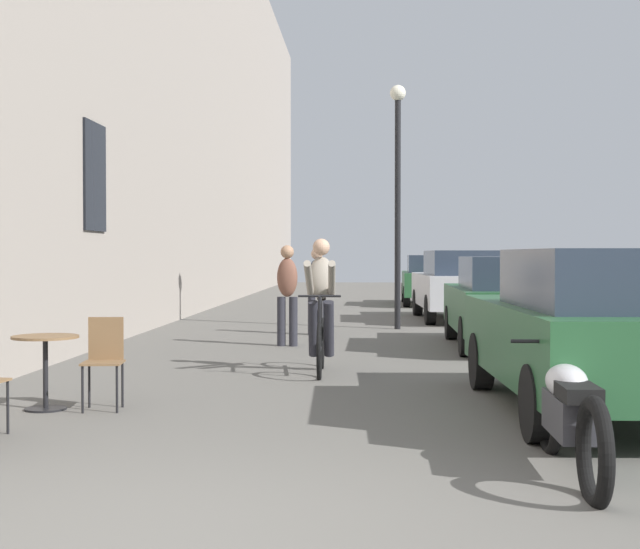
{
  "coord_description": "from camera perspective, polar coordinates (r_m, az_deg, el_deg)",
  "views": [
    {
      "loc": [
        1.03,
        -4.7,
        1.51
      ],
      "look_at": [
        0.25,
        11.61,
        1.14
      ],
      "focal_mm": 51.25,
      "sensor_mm": 36.0,
      "label": 1
    }
  ],
  "objects": [
    {
      "name": "parked_car_third",
      "position": [
        21.03,
        8.79,
        -0.6
      ],
      "size": [
        2.0,
        4.52,
        1.59
      ],
      "color": "#B7B7BC",
      "rests_on": "ground_plane"
    },
    {
      "name": "building_facade_left",
      "position": [
        19.84,
        -10.78,
        15.55
      ],
      "size": [
        0.54,
        68.0,
        12.82
      ],
      "color": "gray",
      "rests_on": "ground_plane"
    },
    {
      "name": "ground_plane",
      "position": [
        5.04,
        -9.56,
        -16.15
      ],
      "size": [
        88.0,
        88.0,
        0.0
      ],
      "primitive_type": "plane",
      "color": "#5B5954"
    },
    {
      "name": "parked_car_fourth",
      "position": [
        27.34,
        7.02,
        -0.28
      ],
      "size": [
        1.84,
        4.2,
        1.48
      ],
      "color": "#23512D",
      "rests_on": "ground_plane"
    },
    {
      "name": "parked_car_nearest",
      "position": [
        8.97,
        16.83,
        -3.27
      ],
      "size": [
        1.95,
        4.42,
        1.55
      ],
      "color": "#23512D",
      "rests_on": "ground_plane"
    },
    {
      "name": "pedestrian_mid",
      "position": [
        17.05,
        -0.19,
        -0.72
      ],
      "size": [
        0.36,
        0.27,
        1.62
      ],
      "color": "#26262D",
      "rests_on": "ground_plane"
    },
    {
      "name": "parked_car_second",
      "position": [
        14.92,
        11.64,
        -1.62
      ],
      "size": [
        1.8,
        4.16,
        1.47
      ],
      "color": "#23512D",
      "rests_on": "ground_plane"
    },
    {
      "name": "cafe_table_mid",
      "position": [
        9.25,
        -16.77,
        -4.91
      ],
      "size": [
        0.64,
        0.64,
        0.72
      ],
      "color": "black",
      "rests_on": "ground_plane"
    },
    {
      "name": "pedestrian_near",
      "position": [
        14.96,
        -2.06,
        -0.93
      ],
      "size": [
        0.37,
        0.28,
        1.66
      ],
      "color": "#26262D",
      "rests_on": "ground_plane"
    },
    {
      "name": "street_lamp",
      "position": [
        18.48,
        4.88,
        6.24
      ],
      "size": [
        0.32,
        0.32,
        4.9
      ],
      "color": "black",
      "rests_on": "ground_plane"
    },
    {
      "name": "cafe_chair_mid_toward_street",
      "position": [
        9.16,
        -13.33,
        -4.97
      ],
      "size": [
        0.42,
        0.42,
        0.89
      ],
      "color": "black",
      "rests_on": "ground_plane"
    },
    {
      "name": "cyclist_on_bicycle",
      "position": [
        11.66,
        0.06,
        -2.16
      ],
      "size": [
        0.52,
        1.76,
        1.74
      ],
      "color": "black",
      "rests_on": "ground_plane"
    },
    {
      "name": "parked_motorcycle",
      "position": [
        6.56,
        15.34,
        -8.47
      ],
      "size": [
        0.62,
        2.15,
        0.92
      ],
      "color": "black",
      "rests_on": "ground_plane"
    }
  ]
}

